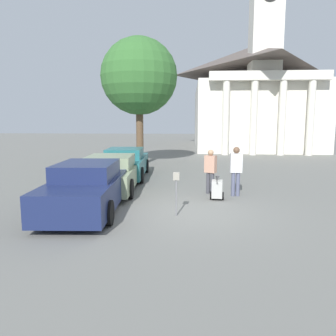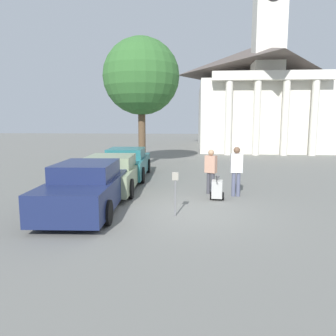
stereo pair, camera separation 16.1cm
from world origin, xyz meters
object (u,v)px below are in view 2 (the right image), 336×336
(parked_car_navy, at_px, (89,187))
(church, at_px, (252,95))
(parking_meter, at_px, (175,186))
(person_supervisor, at_px, (236,168))
(person_worker, at_px, (211,169))
(parked_car_sage, at_px, (112,173))
(equipment_cart, at_px, (217,189))
(parked_car_teal, at_px, (127,163))

(parked_car_navy, distance_m, church, 27.71)
(parking_meter, bearing_deg, church, 76.17)
(person_supervisor, bearing_deg, parked_car_navy, 21.05)
(person_worker, bearing_deg, parking_meter, 98.28)
(parking_meter, bearing_deg, person_supervisor, 52.65)
(parked_car_sage, distance_m, parking_meter, 4.38)
(parking_meter, height_order, person_supervisor, person_supervisor)
(person_worker, distance_m, person_supervisor, 0.95)
(parked_car_sage, xyz_separation_m, equipment_cart, (4.05, -1.38, -0.27))
(parked_car_navy, xyz_separation_m, church, (9.19, 25.71, 4.72))
(equipment_cart, bearing_deg, parking_meter, -117.13)
(parked_car_teal, distance_m, person_worker, 5.11)
(equipment_cart, relative_size, church, 0.05)
(parked_car_sage, distance_m, equipment_cart, 4.29)
(parked_car_navy, bearing_deg, equipment_cart, 16.95)
(person_worker, relative_size, person_supervisor, 0.93)
(parked_car_teal, xyz_separation_m, parking_meter, (2.72, -6.31, 0.21))
(church, bearing_deg, equipment_cart, -101.98)
(parked_car_teal, bearing_deg, parked_car_sage, -93.11)
(parked_car_navy, distance_m, parked_car_sage, 2.86)
(parked_car_navy, relative_size, parked_car_sage, 1.05)
(person_supervisor, bearing_deg, equipment_cart, 38.57)
(parked_car_teal, xyz_separation_m, church, (9.19, 19.98, 4.74))
(parked_car_sage, bearing_deg, person_supervisor, -11.98)
(parked_car_navy, relative_size, equipment_cart, 5.34)
(parked_car_navy, relative_size, person_worker, 3.20)
(parked_car_sage, bearing_deg, parking_meter, -54.63)
(parked_car_sage, bearing_deg, church, 64.98)
(parked_car_teal, bearing_deg, parked_car_navy, -93.11)
(parked_car_navy, xyz_separation_m, parked_car_sage, (-0.00, 2.86, -0.04))
(parked_car_navy, distance_m, person_worker, 4.56)
(parked_car_sage, bearing_deg, equipment_cart, -21.88)
(parked_car_sage, height_order, church, church)
(equipment_cart, bearing_deg, church, 83.88)
(parked_car_sage, bearing_deg, person_worker, -9.66)
(parked_car_navy, distance_m, equipment_cart, 4.32)
(parked_car_teal, relative_size, person_worker, 2.96)
(parked_car_teal, distance_m, parking_meter, 6.87)
(parking_meter, relative_size, equipment_cart, 1.27)
(parked_car_sage, xyz_separation_m, parking_meter, (2.72, -3.42, 0.23))
(parking_meter, xyz_separation_m, person_worker, (1.15, 2.98, 0.06))
(person_worker, xyz_separation_m, church, (5.32, 23.30, 4.47))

